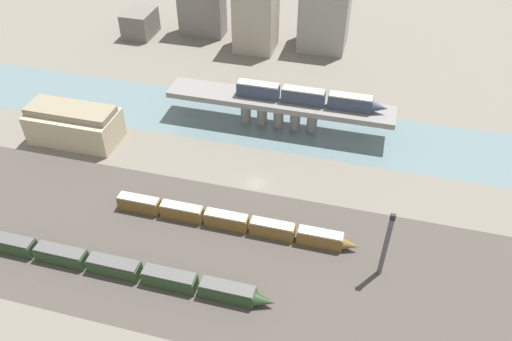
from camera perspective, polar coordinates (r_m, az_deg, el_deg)
The scene contains 13 objects.
ground_plane at distance 121.67m, azimuth -0.08°, elevation -1.43°, with size 400.00×400.00×0.00m, color #666056.
railbed_yard at distance 105.56m, azimuth -3.45°, elevation -9.79°, with size 280.00×42.00×0.01m, color #423D38.
river_water at distance 141.10m, azimuth 2.55°, elevation 5.16°, with size 320.00×23.57×0.01m, color slate.
bridge at distance 137.35m, azimuth 2.63°, elevation 7.48°, with size 62.18×9.11×8.58m.
train_on_bridge at distance 134.20m, azimuth 5.98°, elevation 8.37°, with size 40.32×3.05×4.15m.
train_yard_near at distance 104.74m, azimuth -15.17°, elevation -10.74°, with size 62.18×3.13×3.48m.
train_yard_mid at distance 109.84m, azimuth -2.87°, elevation -5.82°, with size 54.66×2.66×3.70m.
warehouse_building at distance 141.67m, azimuth -20.06°, elevation 5.00°, with size 23.51×11.64×9.99m.
signal_tower at distance 99.77m, azimuth 14.61°, elevation -8.31°, with size 1.00×0.98×16.41m.
city_block_far_left at distance 195.37m, azimuth -13.12°, elevation 16.08°, with size 9.95×12.99×8.97m, color #605B56.
city_block_left at distance 190.00m, azimuth -6.24°, elevation 18.50°, with size 16.20×8.13×23.19m, color slate.
city_block_center at distance 177.89m, azimuth -0.02°, elevation 17.00°, with size 13.66×12.76×22.08m, color gray.
city_block_right at distance 181.17m, azimuth 7.85°, elevation 16.99°, with size 16.23×15.66×21.52m, color gray.
Camera 1 is at (23.33, -88.22, 80.47)m, focal length 35.00 mm.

